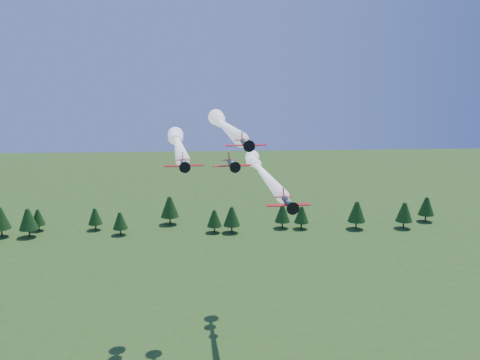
{
  "coord_description": "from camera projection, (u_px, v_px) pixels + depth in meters",
  "views": [
    {
      "loc": [
        -4.46,
        -92.42,
        63.92
      ],
      "look_at": [
        1.26,
        0.0,
        43.61
      ],
      "focal_mm": 40.0,
      "sensor_mm": 36.0,
      "label": 1
    }
  ],
  "objects": [
    {
      "name": "plane_lead",
      "position": [
        224.0,
        125.0,
        111.48
      ],
      "size": [
        9.41,
        45.47,
        3.7
      ],
      "rotation": [
        0.0,
        0.0,
        0.1
      ],
      "color": "black",
      "rests_on": "ground"
    },
    {
      "name": "plane_left",
      "position": [
        178.0,
        143.0,
        113.98
      ],
      "size": [
        8.72,
        42.31,
        3.7
      ],
      "rotation": [
        0.0,
        0.0,
        0.09
      ],
      "color": "black",
      "rests_on": "ground"
    },
    {
      "name": "plane_slot",
      "position": [
        232.0,
        164.0,
        100.25
      ],
      "size": [
        7.4,
        8.03,
        2.59
      ],
      "rotation": [
        0.0,
        0.0,
        0.12
      ],
      "color": "black",
      "rests_on": "ground"
    },
    {
      "name": "plane_right",
      "position": [
        262.0,
        171.0,
        123.98
      ],
      "size": [
        8.83,
        52.05,
        3.7
      ],
      "rotation": [
        0.0,
        0.0,
        0.06
      ],
      "color": "black",
      "rests_on": "ground"
    },
    {
      "name": "treeline",
      "position": [
        209.0,
        214.0,
        207.5
      ],
      "size": [
        174.01,
        20.25,
        11.46
      ],
      "color": "#382314",
      "rests_on": "ground"
    }
  ]
}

